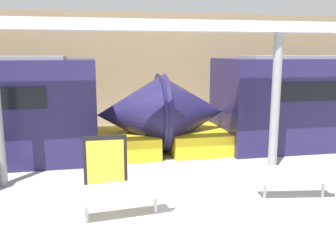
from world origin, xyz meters
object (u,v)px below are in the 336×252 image
object	(u,v)px
bench_near	(122,196)
bench_far	(296,178)
poster_board	(106,166)
support_column_near	(275,102)

from	to	relation	value
bench_near	bench_far	size ratio (longest dim) A/B	1.03
poster_board	support_column_near	bearing A→B (deg)	15.22
bench_near	support_column_near	distance (m)	5.43
bench_far	support_column_near	bearing A→B (deg)	84.18
bench_far	support_column_near	size ratio (longest dim) A/B	0.46
bench_near	bench_far	bearing A→B (deg)	-2.41
poster_board	support_column_near	world-z (taller)	support_column_near
bench_near	bench_far	world-z (taller)	same
bench_far	poster_board	size ratio (longest dim) A/B	1.20
bench_far	support_column_near	xyz separation A→B (m)	(0.60, 2.32, 1.42)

